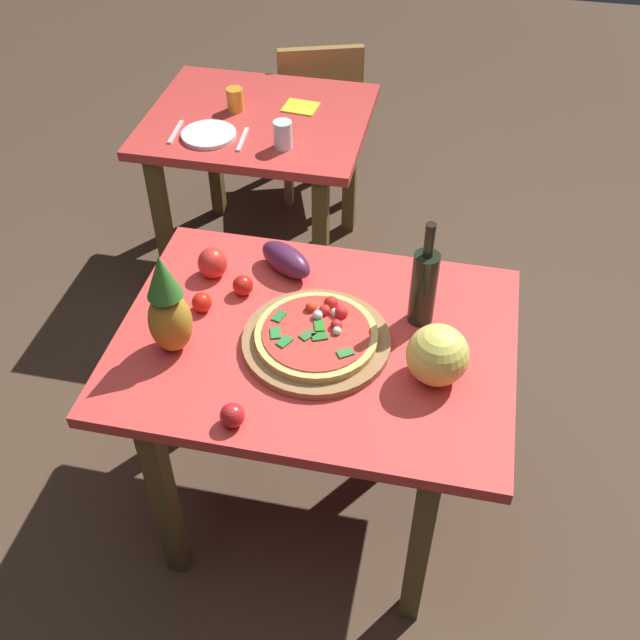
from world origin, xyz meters
TOP-DOWN VIEW (x-y plane):
  - ground_plane at (0.00, 0.00)m, footprint 10.00×10.00m
  - display_table at (0.00, 0.00)m, footprint 1.14×0.86m
  - background_table at (-0.51, 1.23)m, footprint 0.92×0.78m
  - dining_chair at (-0.39, 1.85)m, footprint 0.51×0.51m
  - pizza_board at (0.01, -0.03)m, footprint 0.43×0.43m
  - pizza at (0.01, -0.02)m, footprint 0.35×0.35m
  - wine_bottle at (0.29, 0.14)m, footprint 0.08×0.08m
  - pineapple_left at (-0.38, -0.12)m, footprint 0.12×0.12m
  - melon at (0.35, -0.08)m, footprint 0.17×0.17m
  - bell_pepper at (-0.37, 0.21)m, footprint 0.09×0.09m
  - eggplant at (-0.15, 0.28)m, footprint 0.22×0.19m
  - tomato_near_board at (-0.14, -0.35)m, footprint 0.07×0.07m
  - tomato_by_bottle at (-0.36, 0.04)m, footprint 0.06×0.06m
  - tomato_at_corner at (-0.26, 0.14)m, footprint 0.06×0.06m
  - drinking_glass_juice at (-0.62, 1.26)m, footprint 0.07×0.07m
  - drinking_glass_water at (-0.35, 1.01)m, footprint 0.07×0.07m
  - dinner_plate at (-0.66, 1.03)m, footprint 0.22×0.22m
  - fork_utensil at (-0.80, 1.03)m, footprint 0.03×0.18m
  - knife_utensil at (-0.52, 1.03)m, footprint 0.03×0.18m
  - napkin_folded at (-0.35, 1.34)m, footprint 0.15×0.13m

SIDE VIEW (x-z plane):
  - ground_plane at x=0.00m, z-range 0.00..0.00m
  - dining_chair at x=-0.39m, z-range 0.06..0.91m
  - background_table at x=-0.51m, z-range 0.26..1.03m
  - display_table at x=0.00m, z-range 0.28..1.05m
  - napkin_folded at x=-0.35m, z-range 0.76..0.77m
  - fork_utensil at x=-0.80m, z-range 0.76..0.77m
  - knife_utensil at x=-0.52m, z-range 0.76..0.77m
  - dinner_plate at x=-0.66m, z-range 0.76..0.78m
  - pizza_board at x=0.01m, z-range 0.76..0.79m
  - tomato_by_bottle at x=-0.36m, z-range 0.76..0.83m
  - tomato_at_corner at x=-0.26m, z-range 0.76..0.83m
  - tomato_near_board at x=-0.14m, z-range 0.76..0.83m
  - pizza at x=0.01m, z-range 0.78..0.83m
  - eggplant at x=-0.15m, z-range 0.76..0.85m
  - bell_pepper at x=-0.37m, z-range 0.76..0.86m
  - drinking_glass_juice at x=-0.62m, z-range 0.76..0.86m
  - drinking_glass_water at x=-0.35m, z-range 0.76..0.87m
  - melon at x=0.35m, z-range 0.76..0.93m
  - wine_bottle at x=0.29m, z-range 0.72..1.07m
  - pineapple_left at x=-0.38m, z-range 0.75..1.08m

